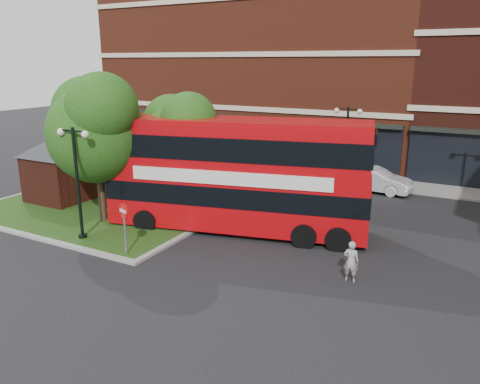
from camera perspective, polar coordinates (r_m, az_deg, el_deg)
The scene contains 14 objects.
ground at distance 18.27m, azimuth -6.95°, elevation -9.11°, with size 120.00×120.00×0.00m, color black.
pavement_far at distance 32.38m, azimuth 10.11°, elevation 1.89°, with size 44.00×3.00×0.12m, color slate.
terrace_far_left at distance 41.45m, azimuth 3.18°, elevation 14.76°, with size 26.00×12.00×14.00m, color maroon.
traffic_island at distance 25.35m, azimuth -17.90°, elevation -2.47°, with size 12.60×7.60×0.15m.
kiosk at distance 27.63m, azimuth -21.14°, elevation 3.52°, with size 6.51×6.51×3.60m.
tree_island_west at distance 23.07m, azimuth -17.19°, elevation 7.92°, with size 5.40×4.71×7.21m.
tree_island_east at distance 23.06m, azimuth -7.32°, elevation 7.10°, with size 4.46×3.90×6.29m.
lamp_island at distance 21.02m, azimuth -19.23°, elevation 1.59°, with size 1.72×0.36×5.00m.
lamp_far_left at distance 29.39m, azimuth 12.82°, elevation 5.87°, with size 1.72×0.36×5.00m.
bus at distance 21.18m, azimuth -0.41°, elevation 2.98°, with size 12.17×5.32×4.53m.
woman at distance 17.23m, azimuth 13.38°, elevation -8.23°, with size 0.56×0.37×1.53m, color gray.
car_silver at distance 31.17m, azimuth 5.17°, elevation 2.67°, with size 1.55×3.85×1.31m, color silver.
car_white at distance 29.38m, azimuth 15.97°, elevation 1.48°, with size 1.56×4.47×1.47m, color silver.
no_entry_sign at distance 19.02m, azimuth -13.95°, elevation -3.21°, with size 0.61×0.25×2.27m.
Camera 1 is at (9.77, -13.44, 7.61)m, focal length 35.00 mm.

